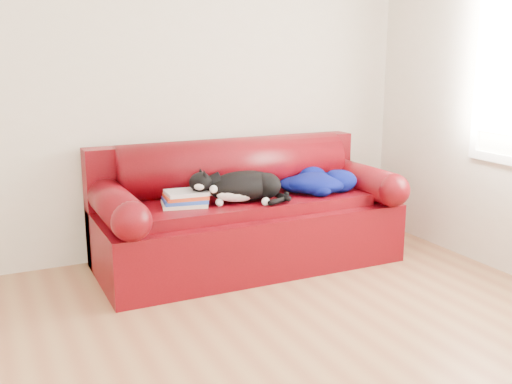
# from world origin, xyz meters

# --- Properties ---
(room_shell) EXTENTS (4.52, 4.02, 2.61)m
(room_shell) POSITION_xyz_m (0.12, 0.02, 1.67)
(room_shell) COLOR beige
(room_shell) RESTS_ON ground
(sofa_base) EXTENTS (2.10, 0.90, 0.50)m
(sofa_base) POSITION_xyz_m (0.72, 1.49, 0.24)
(sofa_base) COLOR #3D0209
(sofa_base) RESTS_ON ground
(sofa_back) EXTENTS (2.10, 1.01, 0.88)m
(sofa_back) POSITION_xyz_m (0.72, 1.74, 0.54)
(sofa_back) COLOR #3D0209
(sofa_back) RESTS_ON ground
(book_stack) EXTENTS (0.33, 0.28, 0.10)m
(book_stack) POSITION_xyz_m (0.23, 1.42, 0.55)
(book_stack) COLOR beige
(book_stack) RESTS_ON sofa_base
(cat) EXTENTS (0.68, 0.45, 0.26)m
(cat) POSITION_xyz_m (0.62, 1.37, 0.60)
(cat) COLOR black
(cat) RESTS_ON sofa_base
(blanket) EXTENTS (0.54, 0.44, 0.17)m
(blanket) POSITION_xyz_m (1.24, 1.40, 0.57)
(blanket) COLOR #020F43
(blanket) RESTS_ON sofa_base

